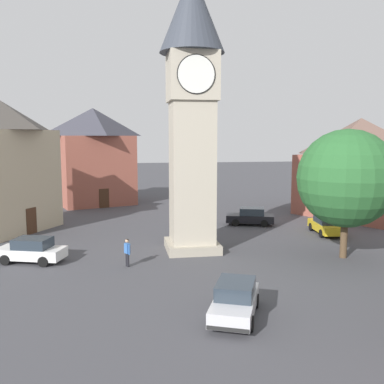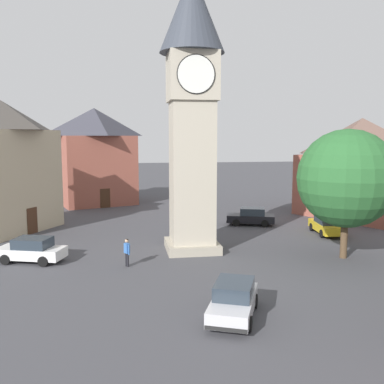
% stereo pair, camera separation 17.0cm
% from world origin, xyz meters
% --- Properties ---
extents(ground_plane, '(200.00, 200.00, 0.00)m').
position_xyz_m(ground_plane, '(0.00, 0.00, 0.00)').
color(ground_plane, '#424247').
extents(clock_tower, '(4.24, 4.24, 18.48)m').
position_xyz_m(clock_tower, '(0.00, 0.00, 10.75)').
color(clock_tower, '#A59C89').
rests_on(clock_tower, ground).
extents(car_blue_kerb, '(2.15, 4.29, 1.53)m').
position_xyz_m(car_blue_kerb, '(11.37, 3.08, 0.76)').
color(car_blue_kerb, gold).
rests_on(car_blue_kerb, ground).
extents(car_silver_kerb, '(4.44, 2.84, 1.53)m').
position_xyz_m(car_silver_kerb, '(6.45, 7.52, 0.76)').
color(car_silver_kerb, black).
rests_on(car_silver_kerb, ground).
extents(car_red_corner, '(4.45, 2.87, 1.53)m').
position_xyz_m(car_red_corner, '(-10.26, -1.20, 0.76)').
color(car_red_corner, white).
rests_on(car_red_corner, ground).
extents(car_white_side, '(3.15, 4.46, 1.53)m').
position_xyz_m(car_white_side, '(0.06, -11.09, 0.76)').
color(car_white_side, silver).
rests_on(car_white_side, ground).
extents(pedestrian, '(0.37, 0.50, 1.69)m').
position_xyz_m(pedestrian, '(-4.42, -3.07, 1.01)').
color(pedestrian, black).
rests_on(pedestrian, ground).
extents(tree, '(6.18, 6.18, 8.22)m').
position_xyz_m(tree, '(9.29, -3.37, 5.11)').
color(tree, brown).
rests_on(tree, ground).
extents(building_terrace_right, '(8.88, 9.90, 10.60)m').
position_xyz_m(building_terrace_right, '(-14.08, 8.29, 5.39)').
color(building_terrace_right, tan).
rests_on(building_terrace_right, ground).
extents(building_corner_back, '(10.21, 9.60, 10.95)m').
position_xyz_m(building_corner_back, '(-7.77, 22.23, 5.59)').
color(building_corner_back, '#995142').
rests_on(building_corner_back, ground).
extents(building_hall_far, '(12.22, 13.05, 9.49)m').
position_xyz_m(building_hall_far, '(17.95, 9.83, 4.85)').
color(building_hall_far, '#995142').
rests_on(building_hall_far, ground).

